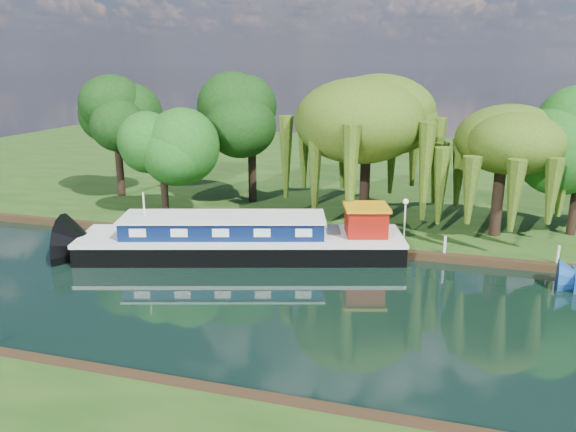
% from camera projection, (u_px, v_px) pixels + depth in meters
% --- Properties ---
extents(ground, '(120.00, 120.00, 0.00)m').
position_uv_depth(ground, '(371.00, 314.00, 25.63)').
color(ground, black).
extents(far_bank, '(120.00, 52.00, 0.45)m').
position_uv_depth(far_bank, '(419.00, 172.00, 57.02)').
color(far_bank, '#193C10').
rests_on(far_bank, ground).
extents(dutch_barge, '(19.32, 9.41, 3.99)m').
position_uv_depth(dutch_barge, '(244.00, 240.00, 33.11)').
color(dutch_barge, black).
rests_on(dutch_barge, ground).
extents(red_dinghy, '(2.89, 2.13, 0.58)m').
position_uv_depth(red_dinghy, '(242.00, 251.00, 34.13)').
color(red_dinghy, maroon).
rests_on(red_dinghy, ground).
extents(willow_left, '(7.83, 7.83, 9.39)m').
position_uv_depth(willow_left, '(367.00, 121.00, 37.77)').
color(willow_left, black).
rests_on(willow_left, far_bank).
extents(willow_right, '(6.00, 6.00, 7.31)m').
position_uv_depth(willow_right, '(502.00, 152.00, 34.38)').
color(willow_right, black).
rests_on(willow_right, far_bank).
extents(tree_far_left, '(4.57, 4.57, 7.37)m').
position_uv_depth(tree_far_left, '(162.00, 146.00, 38.65)').
color(tree_far_left, black).
rests_on(tree_far_left, far_bank).
extents(tree_far_back, '(5.18, 5.18, 8.71)m').
position_uv_depth(tree_far_back, '(116.00, 121.00, 44.80)').
color(tree_far_back, black).
rests_on(tree_far_back, far_bank).
extents(tree_far_mid, '(5.55, 5.55, 9.08)m').
position_uv_depth(tree_far_mid, '(251.00, 121.00, 42.81)').
color(tree_far_mid, black).
rests_on(tree_far_mid, far_bank).
extents(lamppost, '(0.36, 0.36, 2.56)m').
position_uv_depth(lamppost, '(405.00, 208.00, 34.56)').
color(lamppost, silver).
rests_on(lamppost, far_bank).
extents(mooring_posts, '(19.16, 0.16, 1.00)m').
position_uv_depth(mooring_posts, '(384.00, 239.00, 33.28)').
color(mooring_posts, silver).
rests_on(mooring_posts, far_bank).
extents(reeds_near, '(33.70, 1.50, 1.10)m').
position_uv_depth(reeds_near, '(568.00, 432.00, 16.62)').
color(reeds_near, '#1A5216').
rests_on(reeds_near, ground).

